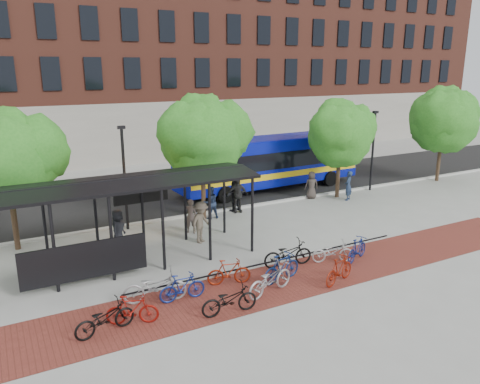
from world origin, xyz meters
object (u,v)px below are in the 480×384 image
pedestrian_4 (237,195)px  pedestrian_7 (348,186)px  bike_0 (105,318)px  bike_5 (229,272)px  bus_shelter (123,192)px  pedestrian_5 (235,196)px  pedestrian_1 (191,216)px  bike_6 (270,279)px  bike_2 (155,287)px  bike_1 (132,310)px  tree_a (8,154)px  bike_7 (282,268)px  bike_9 (339,270)px  pedestrian_3 (201,222)px  tree_b (204,135)px  bike_11 (357,249)px  bike_10 (333,252)px  pedestrian_6 (312,185)px  bus (270,160)px  lamp_post_left (124,175)px  tree_c (341,131)px  bike_4 (229,300)px  bike_3 (182,287)px  pedestrian_2 (211,203)px  pedestrian_0 (118,229)px  bike_8 (288,253)px  tree_d (444,117)px  lamp_post_right (373,148)px

pedestrian_4 → pedestrian_7: size_ratio=1.10×
bike_0 → bike_5: bike_0 is taller
bus_shelter → bike_0: (-2.00, -4.91, -2.50)m
pedestrian_5 → bike_5: bearing=51.0°
pedestrian_1 → bike_6: bearing=103.6°
bike_2 → pedestrian_7: size_ratio=1.21×
bike_2 → bike_1: bearing=148.4°
tree_a → bike_7: size_ratio=3.39×
bike_9 → pedestrian_7: (7.80, 8.52, 0.37)m
bike_2 → pedestrian_3: 5.74m
tree_b → bike_11: 9.60m
bike_10 → bike_6: bearing=129.3°
bike_6 → pedestrian_6: (8.80, 9.37, 0.28)m
bus → lamp_post_left: bearing=-164.2°
bus → pedestrian_7: size_ratio=7.12×
tree_c → bus: 4.99m
tree_a → tree_c: 18.00m
bike_1 → bus_shelter: bearing=8.1°
lamp_post_left → bike_4: size_ratio=2.68×
tree_a → bike_3: 9.89m
bike_4 → pedestrian_2: 10.02m
tree_b → bike_5: size_ratio=3.95×
bike_5 → pedestrian_5: size_ratio=0.95×
pedestrian_0 → pedestrian_2: bearing=-31.9°
bike_0 → pedestrian_2: pedestrian_2 is taller
bus_shelter → bike_6: (3.73, -5.09, -2.44)m
tree_b → bike_10: bearing=-74.0°
bike_2 → bike_8: (5.66, 0.33, -0.03)m
bike_1 → pedestrian_6: (13.65, 9.07, 0.35)m
bike_11 → pedestrian_7: size_ratio=0.92×
lamp_post_left → bus: (10.32, 3.34, -0.79)m
bike_10 → lamp_post_left: bearing=60.6°
bus_shelter → pedestrian_7: size_ratio=5.94×
bike_2 → bike_8: bike_2 is taller
tree_a → bike_4: tree_a is taller
pedestrian_6 → bike_10: bearing=78.2°
pedestrian_5 → pedestrian_7: pedestrian_7 is taller
bus_shelter → bike_3: (0.81, -4.10, -2.50)m
bus_shelter → tree_d: bearing=9.4°
tree_d → pedestrian_3: bearing=-170.8°
tree_c → lamp_post_left: (-13.09, 0.25, -1.31)m
bike_7 → pedestrian_7: 12.12m
tree_b → pedestrian_2: bearing=-34.8°
lamp_post_right → pedestrian_3: bearing=-165.8°
lamp_post_left → pedestrian_6: 11.56m
lamp_post_left → bike_10: bearing=-51.8°
pedestrian_0 → pedestrian_6: size_ratio=1.08×
bike_0 → pedestrian_3: bearing=-56.0°
tree_d → pedestrian_0: bearing=-174.7°
tree_a → bike_1: tree_a is taller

